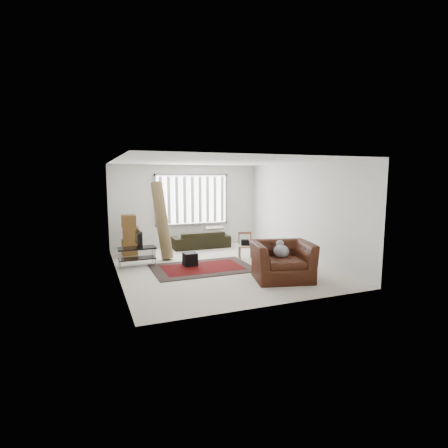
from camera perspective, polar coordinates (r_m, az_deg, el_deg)
The scene contains 11 objects.
room at distance 9.39m, azimuth -1.96°, elevation 4.32°, with size 6.00×6.02×2.71m.
persian_rug at distance 8.99m, azimuth -3.50°, elevation -7.15°, with size 2.52×1.68×0.02m.
tv_stand at distance 9.41m, azimuth -14.04°, elevation -4.54°, with size 0.98×0.44×0.49m.
tv at distance 9.34m, azimuth -14.12°, elevation -2.35°, with size 0.80×0.10×0.46m, color black.
subwoofer at distance 9.18m, azimuth -5.56°, elevation -5.72°, with size 0.34×0.34×0.34m, color black.
moving_boxes at distance 10.75m, azimuth -15.09°, elevation -1.97°, with size 0.50×0.46×1.19m.
white_flatpack at distance 10.55m, azimuth -12.57°, elevation -3.42°, with size 0.49×0.07×0.62m, color silver.
rolled_rug at distance 9.97m, azimuth -10.10°, elevation 0.59°, with size 0.33×0.33×2.18m, color brown.
sofa at distance 11.47m, azimuth -3.82°, elevation -2.09°, with size 1.88×0.81×0.72m, color black.
side_chair at distance 9.92m, azimuth 3.53°, elevation -3.33°, with size 0.51×0.51×0.75m.
armchair at distance 8.04m, azimuth 9.44°, elevation -5.50°, with size 1.56×1.44×0.98m.
Camera 1 is at (-3.12, -8.32, 2.33)m, focal length 28.00 mm.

